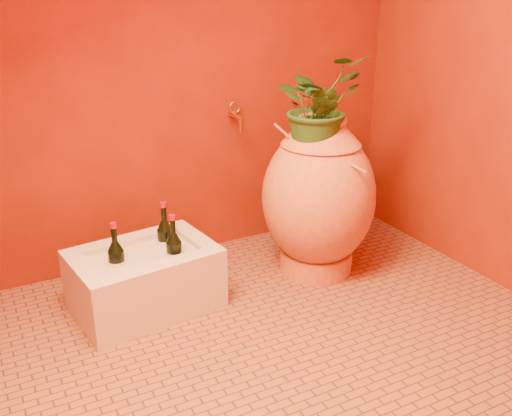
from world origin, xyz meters
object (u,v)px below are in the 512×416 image
amphora (319,197)px  wine_bottle_a (166,242)px  wine_bottle_b (117,264)px  wall_tap (236,115)px  wine_bottle_c (174,255)px  stone_basin (145,280)px

amphora → wine_bottle_a: bearing=171.4°
wine_bottle_a → wine_bottle_b: size_ratio=1.04×
wine_bottle_a → wall_tap: size_ratio=2.01×
wine_bottle_a → wine_bottle_c: bearing=-92.2°
wine_bottle_a → amphora: bearing=-8.6°
amphora → wine_bottle_a: (-0.82, 0.13, -0.14)m
wine_bottle_b → wine_bottle_a: bearing=21.4°
wine_bottle_a → wine_bottle_b: wine_bottle_a is taller
wine_bottle_b → wall_tap: bearing=28.4°
wine_bottle_a → wall_tap: 0.84m
wine_bottle_a → wine_bottle_c: (-0.01, -0.14, -0.00)m
wall_tap → amphora: bearing=-61.3°
stone_basin → wall_tap: wall_tap is taller
wine_bottle_a → wall_tap: bearing=31.5°
wine_bottle_a → wine_bottle_c: 0.14m
amphora → wine_bottle_c: size_ratio=2.72×
amphora → stone_basin: bearing=177.1°
amphora → wine_bottle_b: bearing=179.1°
amphora → wine_bottle_b: size_ratio=2.72×
wall_tap → stone_basin: bearing=-149.1°
stone_basin → wine_bottle_c: (0.14, -0.07, 0.14)m
amphora → wine_bottle_c: (-0.83, -0.02, -0.15)m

